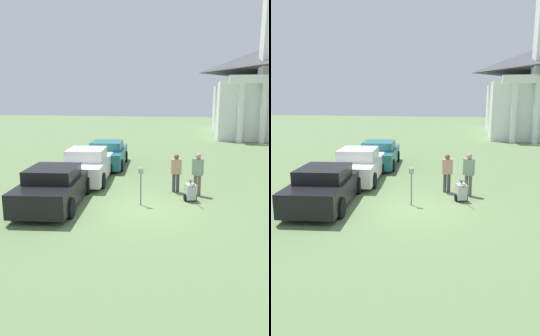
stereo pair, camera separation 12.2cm
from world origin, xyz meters
TOP-DOWN VIEW (x-y plane):
  - ground_plane at (0.00, 0.00)m, footprint 120.00×120.00m
  - parked_car_black at (-3.18, -0.08)m, footprint 2.52×4.84m
  - parked_car_white at (-3.18, 3.67)m, footprint 2.52×4.86m
  - parked_car_teal at (-3.18, 7.18)m, footprint 2.53×4.83m
  - parking_meter at (-0.00, 0.45)m, footprint 0.18×0.09m
  - person_worker at (1.16, 2.46)m, footprint 0.46×0.32m
  - person_supervisor at (2.06, 2.16)m, footprint 0.47×0.35m
  - equipment_cart at (1.81, 1.32)m, footprint 0.54×1.00m
  - church at (8.47, 27.31)m, footprint 9.61×16.83m

SIDE VIEW (x-z plane):
  - ground_plane at x=0.00m, z-range 0.00..0.00m
  - equipment_cart at x=1.81m, z-range -0.11..0.89m
  - parked_car_black at x=-3.18m, z-range -0.04..1.44m
  - parked_car_teal at x=-3.18m, z-range -0.04..1.45m
  - parked_car_white at x=-3.18m, z-range -0.06..1.54m
  - person_worker at x=1.16m, z-range 0.11..1.76m
  - parking_meter at x=0.00m, z-range 0.28..1.70m
  - person_supervisor at x=2.06m, z-range 0.13..1.89m
  - church at x=8.47m, z-range -7.23..18.04m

